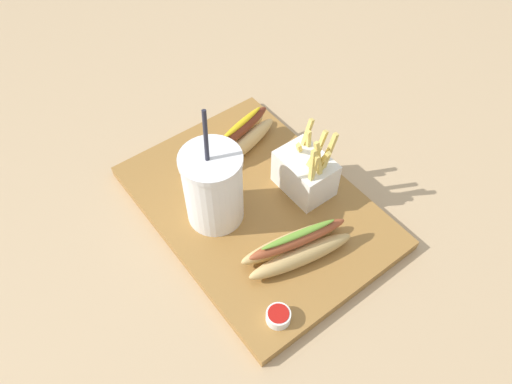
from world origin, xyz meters
TOP-DOWN VIEW (x-y plane):
  - ground_plane at (0.00, 0.00)m, footprint 2.40×2.40m
  - food_tray at (0.00, 0.00)m, footprint 0.46×0.33m
  - soda_cup at (0.02, 0.07)m, footprint 0.10×0.10m
  - fries_basket at (-0.02, -0.09)m, footprint 0.10×0.07m
  - hot_dog_1 at (0.12, -0.06)m, footprint 0.09×0.16m
  - hot_dog_2 at (-0.12, 0.01)m, footprint 0.10×0.19m
  - ketchup_cup_1 at (-0.19, 0.11)m, footprint 0.04×0.04m
  - ketchup_cup_2 at (0.10, 0.05)m, footprint 0.04×0.04m

SIDE VIEW (x-z plane):
  - ground_plane at x=0.00m, z-range -0.02..0.00m
  - food_tray at x=0.00m, z-range 0.00..0.02m
  - ketchup_cup_2 at x=0.10m, z-range 0.02..0.04m
  - ketchup_cup_1 at x=-0.19m, z-range 0.02..0.04m
  - hot_dog_2 at x=-0.12m, z-range 0.01..0.08m
  - hot_dog_1 at x=0.12m, z-range 0.01..0.08m
  - fries_basket at x=-0.02m, z-range -0.01..0.13m
  - soda_cup at x=0.02m, z-range -0.02..0.21m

